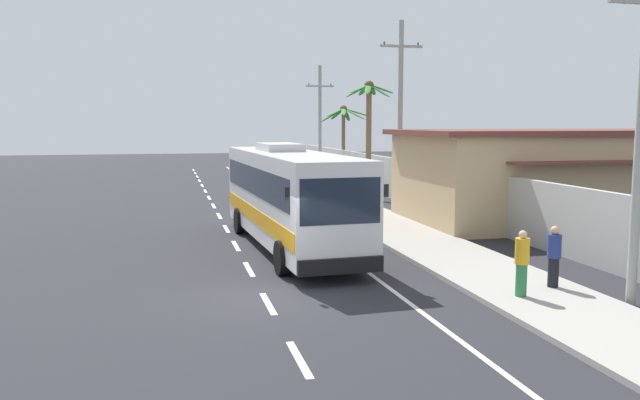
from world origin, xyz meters
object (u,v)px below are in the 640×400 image
(pedestrian_near_kerb, at_px, (522,262))
(utility_pole_mid, at_px, (400,114))
(utility_pole_far, at_px, (320,122))
(motorcycle_beside_bus, at_px, (286,198))
(coach_bus_foreground, at_px, (289,194))
(palm_second, at_px, (369,117))
(palm_nearest, at_px, (343,124))
(pedestrian_midwalk, at_px, (554,255))
(roadside_building, at_px, (562,175))

(pedestrian_near_kerb, relative_size, utility_pole_mid, 0.18)
(utility_pole_far, bearing_deg, motorcycle_beside_bus, -109.46)
(coach_bus_foreground, relative_size, palm_second, 1.73)
(motorcycle_beside_bus, bearing_deg, coach_bus_foreground, -99.70)
(coach_bus_foreground, relative_size, motorcycle_beside_bus, 6.07)
(palm_nearest, relative_size, palm_second, 0.84)
(pedestrian_midwalk, height_order, utility_pole_mid, utility_pole_mid)
(coach_bus_foreground, xyz_separation_m, utility_pole_mid, (6.98, 7.60, 2.97))
(utility_pole_mid, distance_m, roadside_building, 8.07)
(motorcycle_beside_bus, xyz_separation_m, pedestrian_midwalk, (4.07, -17.27, 0.36))
(palm_nearest, distance_m, palm_second, 11.96)
(roadside_building, bearing_deg, motorcycle_beside_bus, 152.65)
(utility_pole_mid, xyz_separation_m, utility_pole_far, (-0.08, 16.88, -0.40))
(utility_pole_mid, bearing_deg, pedestrian_midwalk, -94.79)
(coach_bus_foreground, bearing_deg, pedestrian_midwalk, -53.46)
(pedestrian_midwalk, height_order, roadside_building, roadside_building)
(utility_pole_mid, height_order, palm_second, utility_pole_mid)
(palm_second, distance_m, roadside_building, 12.13)
(motorcycle_beside_bus, relative_size, palm_nearest, 0.34)
(pedestrian_midwalk, distance_m, palm_second, 21.75)
(motorcycle_beside_bus, xyz_separation_m, palm_nearest, (7.36, 15.91, 3.77))
(motorcycle_beside_bus, bearing_deg, palm_second, 35.89)
(motorcycle_beside_bus, distance_m, pedestrian_near_kerb, 18.11)
(palm_nearest, xyz_separation_m, roadside_building, (4.35, -21.97, -2.31))
(coach_bus_foreground, height_order, utility_pole_far, utility_pole_far)
(pedestrian_near_kerb, distance_m, palm_second, 22.49)
(coach_bus_foreground, bearing_deg, utility_pole_far, 74.25)
(palm_nearest, relative_size, roadside_building, 0.39)
(coach_bus_foreground, xyz_separation_m, pedestrian_near_kerb, (4.39, -8.33, -0.92))
(pedestrian_near_kerb, xyz_separation_m, palm_second, (2.89, 21.98, 3.80))
(utility_pole_far, height_order, palm_second, utility_pole_far)
(utility_pole_far, relative_size, palm_nearest, 1.50)
(utility_pole_far, height_order, roadside_building, utility_pole_far)
(coach_bus_foreground, distance_m, pedestrian_near_kerb, 9.46)
(utility_pole_far, bearing_deg, pedestrian_near_kerb, -94.39)
(motorcycle_beside_bus, height_order, roadside_building, roadside_building)
(coach_bus_foreground, xyz_separation_m, palm_second, (7.28, 13.65, 2.88))
(motorcycle_beside_bus, height_order, palm_second, palm_second)
(pedestrian_near_kerb, bearing_deg, palm_second, -59.05)
(coach_bus_foreground, relative_size, palm_nearest, 2.06)
(coach_bus_foreground, xyz_separation_m, utility_pole_far, (6.91, 24.49, 2.57))
(utility_pole_mid, height_order, roadside_building, utility_pole_mid)
(pedestrian_midwalk, bearing_deg, utility_pole_mid, -92.85)
(motorcycle_beside_bus, height_order, pedestrian_midwalk, pedestrian_midwalk)
(pedestrian_near_kerb, bearing_deg, utility_pole_mid, -60.81)
(palm_second, bearing_deg, utility_pole_far, 91.97)
(palm_second, bearing_deg, utility_pole_mid, -92.78)
(motorcycle_beside_bus, xyz_separation_m, palm_second, (5.64, 4.08, 4.18))
(pedestrian_near_kerb, xyz_separation_m, utility_pole_far, (2.52, 32.81, 3.49))
(utility_pole_mid, relative_size, palm_nearest, 1.62)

